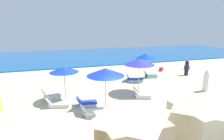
% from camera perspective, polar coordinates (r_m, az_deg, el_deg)
% --- Properties ---
extents(ground_plane, '(60.00, 60.00, 0.00)m').
position_cam_1_polar(ground_plane, '(10.58, 5.51, -15.90)').
color(ground_plane, beige).
extents(ocean, '(60.00, 15.84, 0.12)m').
position_cam_1_polar(ocean, '(31.18, -10.26, 3.94)').
color(ocean, '#155698').
rests_on(ocean, ground_plane).
extents(cabana_2, '(2.32, 2.25, 2.66)m').
position_cam_1_polar(cabana_2, '(8.51, 24.90, -14.51)').
color(cabana_2, beige).
rests_on(cabana_2, ground_plane).
extents(umbrella_1, '(1.82, 1.82, 2.46)m').
position_cam_1_polar(umbrella_1, '(18.08, 9.80, 4.05)').
color(umbrella_1, silver).
rests_on(umbrella_1, ground_plane).
extents(lounge_chair_1_0, '(1.36, 0.84, 0.67)m').
position_cam_1_polar(lounge_chair_1_0, '(19.26, 11.00, -1.54)').
color(lounge_chair_1_0, silver).
rests_on(lounge_chair_1_0, ground_plane).
extents(lounge_chair_1_1, '(1.64, 1.04, 0.72)m').
position_cam_1_polar(lounge_chair_1_1, '(17.81, 6.34, -2.59)').
color(lounge_chair_1_1, silver).
rests_on(lounge_chair_1_1, ground_plane).
extents(umbrella_2, '(2.29, 2.29, 2.63)m').
position_cam_1_polar(umbrella_2, '(14.63, 8.00, 2.43)').
color(umbrella_2, silver).
rests_on(umbrella_2, ground_plane).
extents(lounge_chair_2_0, '(1.46, 1.11, 0.75)m').
position_cam_1_polar(lounge_chair_2_0, '(14.10, 8.72, -6.88)').
color(lounge_chair_2_0, silver).
rests_on(lounge_chair_2_0, ground_plane).
extents(umbrella_3, '(2.23, 2.23, 2.64)m').
position_cam_1_polar(umbrella_3, '(11.40, -1.93, -0.59)').
color(umbrella_3, silver).
rests_on(umbrella_3, ground_plane).
extents(lounge_chair_3_0, '(1.42, 0.70, 0.75)m').
position_cam_1_polar(lounge_chair_3_0, '(11.46, -5.87, -11.85)').
color(lounge_chair_3_0, silver).
rests_on(lounge_chair_3_0, ground_plane).
extents(lounge_chair_3_1, '(1.37, 0.82, 0.59)m').
position_cam_1_polar(lounge_chair_3_1, '(12.84, -7.55, -9.30)').
color(lounge_chair_3_1, silver).
rests_on(lounge_chair_3_1, ground_plane).
extents(umbrella_4, '(1.93, 1.93, 2.35)m').
position_cam_1_polar(umbrella_4, '(13.36, -13.84, 0.12)').
color(umbrella_4, silver).
rests_on(umbrella_4, ground_plane).
extents(lounge_chair_4_0, '(1.33, 0.81, 0.82)m').
position_cam_1_polar(lounge_chair_4_0, '(14.17, -17.48, -7.24)').
color(lounge_chair_4_0, silver).
rests_on(lounge_chair_4_0, ground_plane).
extents(lounge_chair_4_1, '(1.54, 0.85, 0.66)m').
position_cam_1_polar(lounge_chair_4_1, '(13.00, -15.57, -9.35)').
color(lounge_chair_4_1, silver).
rests_on(lounge_chair_4_1, ground_plane).
extents(beachgoer_1, '(0.53, 0.53, 1.69)m').
position_cam_1_polar(beachgoer_1, '(16.80, 25.71, -3.02)').
color(beachgoer_1, silver).
rests_on(beachgoer_1, ground_plane).
extents(beachgoer_2, '(0.40, 0.40, 1.63)m').
position_cam_1_polar(beachgoer_2, '(21.07, 20.96, 0.54)').
color(beachgoer_2, '#261A2B').
rests_on(beachgoer_2, ground_plane).
extents(cooler_box_0, '(0.63, 0.64, 0.38)m').
position_cam_1_polar(cooler_box_0, '(22.31, 14.14, 0.25)').
color(cooler_box_0, red).
rests_on(cooler_box_0, ground_plane).
extents(cooler_box_1, '(0.45, 0.60, 0.44)m').
position_cam_1_polar(cooler_box_1, '(23.85, 21.02, 0.67)').
color(cooler_box_1, '#2B64B8').
rests_on(cooler_box_1, ground_plane).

